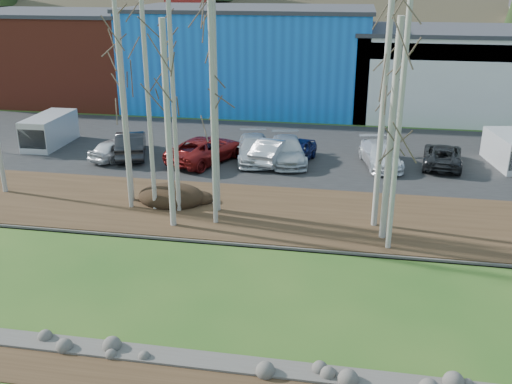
% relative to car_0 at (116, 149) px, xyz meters
% --- Properties ---
extents(near_bank_rocks, '(80.00, 0.80, 0.50)m').
position_rel_car_0_xyz_m(near_bank_rocks, '(11.21, -18.12, -0.78)').
color(near_bank_rocks, '#47423D').
rests_on(near_bank_rocks, ground).
extents(river, '(80.00, 8.00, 0.90)m').
position_rel_car_0_xyz_m(river, '(11.21, -14.02, -0.78)').
color(river, '#131932').
rests_on(river, ground).
extents(far_bank_rocks, '(80.00, 0.80, 0.46)m').
position_rel_car_0_xyz_m(far_bank_rocks, '(11.21, -9.92, -0.78)').
color(far_bank_rocks, '#47423D').
rests_on(far_bank_rocks, ground).
extents(far_bank, '(80.00, 7.00, 0.15)m').
position_rel_car_0_xyz_m(far_bank, '(11.21, -6.72, -0.71)').
color(far_bank, '#382616').
rests_on(far_bank, ground).
extents(parking_lot, '(80.00, 14.00, 0.14)m').
position_rel_car_0_xyz_m(parking_lot, '(11.21, 3.78, -0.71)').
color(parking_lot, black).
rests_on(parking_lot, ground).
extents(building_brick, '(16.32, 12.24, 7.80)m').
position_rel_car_0_xyz_m(building_brick, '(-12.79, 17.78, 3.12)').
color(building_brick, maroon).
rests_on(building_brick, ground).
extents(building_blue, '(20.40, 12.24, 8.30)m').
position_rel_car_0_xyz_m(building_blue, '(5.21, 17.78, 3.37)').
color(building_blue, blue).
rests_on(building_blue, ground).
extents(building_white, '(18.36, 12.24, 6.80)m').
position_rel_car_0_xyz_m(building_white, '(23.21, 17.77, 2.63)').
color(building_white, silver).
rests_on(building_white, ground).
extents(dirt_mound, '(3.39, 2.39, 0.66)m').
position_rel_car_0_xyz_m(dirt_mound, '(5.59, -6.29, -0.30)').
color(dirt_mound, black).
rests_on(dirt_mound, far_bank).
extents(birch_1, '(0.21, 0.21, 10.94)m').
position_rel_car_0_xyz_m(birch_1, '(5.09, -7.28, 4.84)').
color(birch_1, '#B5AFA3').
rests_on(birch_1, far_bank).
extents(birch_2, '(0.29, 0.29, 9.24)m').
position_rel_car_0_xyz_m(birch_2, '(3.52, -6.39, 3.99)').
color(birch_2, '#B5AFA3').
rests_on(birch_2, far_bank).
extents(birch_3, '(0.21, 0.21, 10.94)m').
position_rel_car_0_xyz_m(birch_3, '(8.39, -8.37, 4.84)').
color(birch_3, '#B5AFA3').
rests_on(birch_3, far_bank).
extents(birch_4, '(0.27, 0.27, 9.05)m').
position_rel_car_0_xyz_m(birch_4, '(6.56, -9.00, 3.89)').
color(birch_4, '#B5AFA3').
rests_on(birch_4, far_bank).
extents(birch_5, '(0.23, 0.23, 9.64)m').
position_rel_car_0_xyz_m(birch_5, '(8.14, -6.91, 4.19)').
color(birch_5, '#B5AFA3').
rests_on(birch_5, far_bank).
extents(birch_6, '(0.22, 0.22, 10.06)m').
position_rel_car_0_xyz_m(birch_6, '(16.09, -9.63, 4.40)').
color(birch_6, '#B5AFA3').
rests_on(birch_6, far_bank).
extents(birch_7, '(0.28, 0.28, 9.21)m').
position_rel_car_0_xyz_m(birch_7, '(15.88, -8.64, 3.98)').
color(birch_7, '#B5AFA3').
rests_on(birch_7, far_bank).
extents(birch_8, '(0.26, 0.26, 10.14)m').
position_rel_car_0_xyz_m(birch_8, '(15.54, -7.39, 4.44)').
color(birch_8, '#B5AFA3').
rests_on(birch_8, far_bank).
extents(birch_10, '(0.21, 0.21, 10.94)m').
position_rel_car_0_xyz_m(birch_10, '(3.85, -7.28, 4.84)').
color(birch_10, '#B5AFA3').
rests_on(birch_10, far_bank).
extents(birch_11, '(0.21, 0.21, 10.94)m').
position_rel_car_0_xyz_m(birch_11, '(6.29, -7.28, 4.84)').
color(birch_11, '#B5AFA3').
rests_on(birch_11, far_bank).
extents(car_0, '(2.70, 4.05, 1.28)m').
position_rel_car_0_xyz_m(car_0, '(0.00, 0.00, 0.00)').
color(car_0, silver).
rests_on(car_0, parking_lot).
extents(car_1, '(3.18, 5.11, 1.59)m').
position_rel_car_0_xyz_m(car_1, '(0.70, 0.69, 0.15)').
color(car_1, black).
rests_on(car_1, parking_lot).
extents(car_2, '(4.58, 6.08, 1.53)m').
position_rel_car_0_xyz_m(car_2, '(5.61, 0.45, 0.13)').
color(car_2, maroon).
rests_on(car_2, parking_lot).
extents(car_3, '(3.02, 5.30, 1.45)m').
position_rel_car_0_xyz_m(car_3, '(10.51, 1.23, 0.08)').
color(car_3, '#AEB3B6').
rests_on(car_3, parking_lot).
extents(car_4, '(2.40, 4.16, 1.33)m').
position_rel_car_0_xyz_m(car_4, '(11.06, 1.32, 0.02)').
color(car_4, '#0F184B').
rests_on(car_4, parking_lot).
extents(car_5, '(2.46, 4.67, 1.47)m').
position_rel_car_0_xyz_m(car_5, '(9.63, 1.05, 0.09)').
color(car_5, '#BDBCBF').
rests_on(car_5, parking_lot).
extents(car_6, '(2.71, 4.89, 1.30)m').
position_rel_car_0_xyz_m(car_6, '(19.64, 2.11, 0.01)').
color(car_6, black).
rests_on(car_6, parking_lot).
extents(car_7, '(2.87, 5.03, 1.37)m').
position_rel_car_0_xyz_m(car_7, '(16.00, 1.48, 0.05)').
color(car_7, silver).
rests_on(car_7, parking_lot).
extents(car_8, '(3.02, 5.30, 1.45)m').
position_rel_car_0_xyz_m(car_8, '(8.42, 1.23, 0.08)').
color(car_8, '#AEB3B6').
rests_on(car_8, parking_lot).
extents(van_white, '(2.46, 4.49, 1.86)m').
position_rel_car_0_xyz_m(van_white, '(23.55, 2.72, 0.29)').
color(van_white, silver).
rests_on(van_white, parking_lot).
extents(van_grey, '(1.97, 4.60, 2.00)m').
position_rel_car_0_xyz_m(van_grey, '(-5.54, 1.95, 0.36)').
color(van_grey, silver).
rests_on(van_grey, parking_lot).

